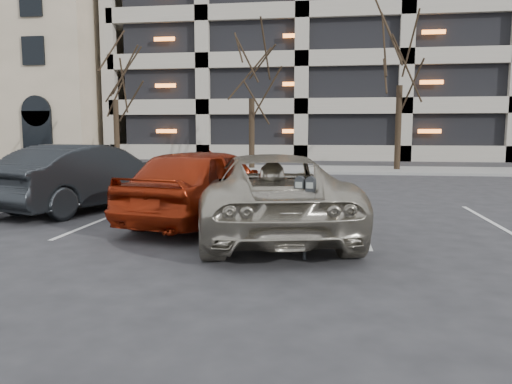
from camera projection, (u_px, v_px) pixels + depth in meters
name	position (u px, v px, depth m)	size (l,w,h in m)	color
ground	(286.00, 244.00, 8.62)	(140.00, 140.00, 0.00)	#28282B
sidewalk	(312.00, 169.00, 24.33)	(80.00, 4.00, 0.12)	gray
stall_lines	(231.00, 219.00, 11.07)	(16.90, 5.20, 0.00)	silver
parking_garage	(474.00, 36.00, 39.06)	(52.00, 20.00, 19.00)	black
tree_a	(114.00, 57.00, 25.04)	(3.42, 3.42, 7.78)	black
tree_b	(252.00, 54.00, 24.07)	(3.42, 3.42, 7.77)	black
tree_c	(402.00, 31.00, 22.98)	(3.96, 3.96, 8.99)	black
parking_meter	(305.00, 197.00, 7.50)	(0.34, 0.20, 1.25)	black
suv_silver	(269.00, 194.00, 9.45)	(3.70, 5.92, 1.53)	#A9A290
car_red	(206.00, 184.00, 10.60)	(1.93, 4.80, 1.63)	maroon
car_dark	(88.00, 177.00, 12.40)	(1.71, 4.91, 1.62)	black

